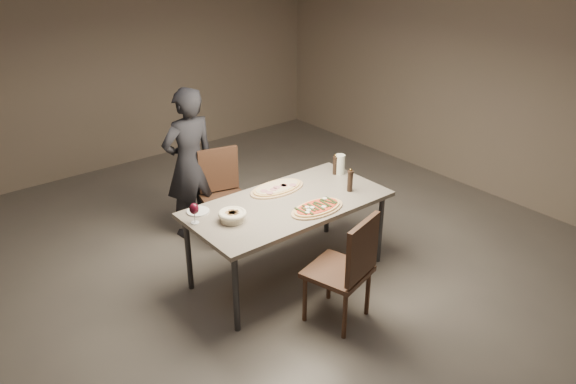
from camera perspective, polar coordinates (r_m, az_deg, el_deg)
room at (r=4.68m, az=0.00°, el=6.08°), size 7.00×7.00×7.00m
dining_table at (r=4.96m, az=0.00°, el=-1.64°), size 1.80×0.90×0.75m
zucchini_pizza at (r=4.81m, az=2.98°, el=-1.62°), size 0.53×0.29×0.05m
ham_pizza at (r=5.16m, az=-1.11°, el=0.41°), size 0.56×0.31×0.04m
bread_basket at (r=4.63m, az=-5.67°, el=-2.37°), size 0.24×0.24×0.08m
oil_dish at (r=4.82m, az=3.21°, el=-1.69°), size 0.13×0.13×0.02m
pepper_mill_left at (r=5.47m, az=4.83°, el=2.76°), size 0.05×0.05×0.21m
pepper_mill_right at (r=5.13m, az=6.33°, el=1.16°), size 0.06×0.06×0.22m
carafe at (r=5.49m, az=5.31°, el=2.81°), size 0.09×0.09×0.20m
wine_glass at (r=4.61m, az=-9.52°, el=-1.75°), size 0.08×0.08×0.18m
side_plate at (r=4.83m, az=-9.12°, el=-1.95°), size 0.19×0.19×0.01m
chair_near at (r=4.46m, az=6.12°, el=-7.41°), size 0.56×0.56×0.97m
chair_far at (r=5.74m, az=-6.65°, el=0.25°), size 0.53×0.53×0.93m
diner at (r=5.73m, az=-9.97°, el=2.86°), size 0.58×0.39×1.57m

